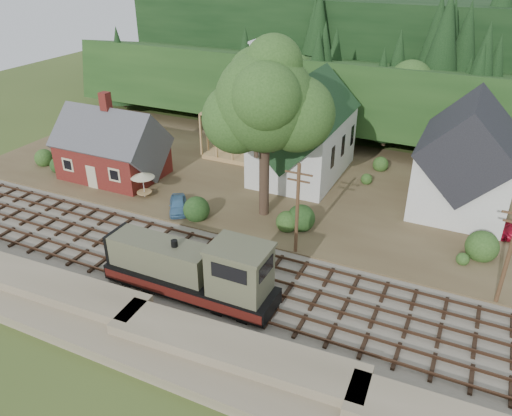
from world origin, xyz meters
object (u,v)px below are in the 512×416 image
at_px(car_blue, 178,205).
at_px(patio_set, 143,176).
at_px(locomotive, 195,272).
at_px(car_red, 496,225).
at_px(car_green, 100,157).

height_order(car_blue, patio_set, patio_set).
bearing_deg(locomotive, car_red, 44.60).
bearing_deg(car_green, locomotive, -121.67).
height_order(car_blue, car_green, car_blue).
distance_m(car_green, car_red, 41.63).
height_order(car_green, car_red, car_red).
height_order(locomotive, car_green, locomotive).
bearing_deg(car_green, car_red, -82.90).
height_order(locomotive, car_red, locomotive).
distance_m(car_blue, car_green, 15.99).
relative_size(car_blue, patio_set, 1.50).
bearing_deg(car_green, car_blue, -109.24).
bearing_deg(car_red, patio_set, 133.94).
height_order(locomotive, car_blue, locomotive).
xyz_separation_m(car_blue, car_red, (26.86, 8.60, -0.01)).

